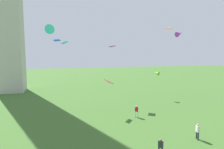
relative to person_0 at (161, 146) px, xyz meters
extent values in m
cube|color=#2D3338|center=(0.00, 0.00, 0.17)|extent=(0.43, 0.50, 0.64)
sphere|color=#A37556|center=(0.00, 0.00, 0.61)|extent=(0.23, 0.23, 0.23)
cylinder|color=#2D3338|center=(5.70, 1.83, -0.51)|extent=(0.16, 0.16, 0.87)
cylinder|color=#2D3338|center=(5.80, 2.22, -0.51)|extent=(0.16, 0.16, 0.87)
cube|color=silver|center=(5.75, 2.03, 0.27)|extent=(0.38, 0.52, 0.69)
sphere|color=#D8AD84|center=(5.75, 2.03, 0.74)|extent=(0.25, 0.25, 0.25)
cylinder|color=silver|center=(1.77, 10.89, -0.51)|extent=(0.16, 0.16, 0.87)
cylinder|color=silver|center=(2.12, 10.71, -0.51)|extent=(0.16, 0.16, 0.87)
cube|color=red|center=(1.95, 10.80, 0.26)|extent=(0.54, 0.46, 0.69)
sphere|color=beige|center=(1.95, 10.80, 0.73)|extent=(0.25, 0.25, 0.25)
cube|color=blue|center=(-9.28, 6.37, 10.13)|extent=(0.85, 1.04, 0.34)
cone|color=#61CB21|center=(10.92, 21.70, 4.40)|extent=(1.31, 1.51, 0.98)
cube|color=#23E2B1|center=(-8.41, 8.69, 10.01)|extent=(0.97, 0.87, 0.40)
cube|color=#A90CC8|center=(0.79, 20.67, 10.03)|extent=(1.57, 1.73, 0.29)
cube|color=orange|center=(4.63, 7.00, 11.95)|extent=(0.91, 0.72, 0.31)
cube|color=red|center=(-1.61, 13.82, 4.18)|extent=(1.59, 1.56, 0.86)
cone|color=#34E3C1|center=(-10.63, 14.00, 12.03)|extent=(1.91, 2.30, 1.45)
cone|color=#BE36DD|center=(11.93, 15.43, 12.20)|extent=(1.74, 1.36, 1.26)
camera|label=1|loc=(-8.84, -15.37, 8.76)|focal=30.54mm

